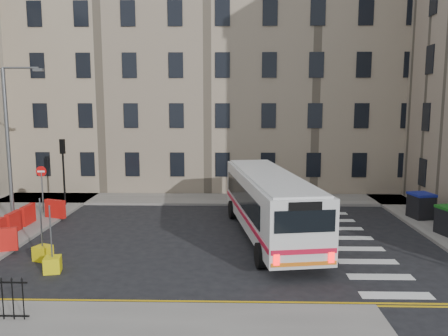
{
  "coord_description": "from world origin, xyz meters",
  "views": [
    {
      "loc": [
        -1.43,
        -19.95,
        6.29
      ],
      "look_at": [
        -1.97,
        2.99,
        3.0
      ],
      "focal_mm": 35.0,
      "sensor_mm": 36.0,
      "label": 1
    }
  ],
  "objects_px": {
    "streetlamp": "(8,144)",
    "bollard_yellow": "(43,253)",
    "wheelie_bin_e": "(421,205)",
    "bollard_chevron": "(53,265)",
    "bus": "(269,202)"
  },
  "relations": [
    {
      "from": "streetlamp",
      "to": "bollard_yellow",
      "type": "relative_size",
      "value": 13.57
    },
    {
      "from": "wheelie_bin_e",
      "to": "bollard_chevron",
      "type": "xyz_separation_m",
      "value": [
        -17.18,
        -7.96,
        -0.55
      ]
    },
    {
      "from": "bollard_chevron",
      "to": "streetlamp",
      "type": "bearing_deg",
      "value": 126.9
    },
    {
      "from": "bus",
      "to": "wheelie_bin_e",
      "type": "bearing_deg",
      "value": 12.21
    },
    {
      "from": "streetlamp",
      "to": "bus",
      "type": "relative_size",
      "value": 0.72
    },
    {
      "from": "streetlamp",
      "to": "bus",
      "type": "distance_m",
      "value": 13.57
    },
    {
      "from": "streetlamp",
      "to": "wheelie_bin_e",
      "type": "distance_m",
      "value": 22.19
    },
    {
      "from": "streetlamp",
      "to": "bollard_chevron",
      "type": "bearing_deg",
      "value": -53.1
    },
    {
      "from": "bus",
      "to": "bollard_yellow",
      "type": "xyz_separation_m",
      "value": [
        -9.5,
        -3.41,
        -1.44
      ]
    },
    {
      "from": "streetlamp",
      "to": "bollard_yellow",
      "type": "xyz_separation_m",
      "value": [
        3.73,
        -4.94,
        -4.04
      ]
    },
    {
      "from": "bollard_yellow",
      "to": "bollard_chevron",
      "type": "xyz_separation_m",
      "value": [
        0.94,
        -1.29,
        0.0
      ]
    },
    {
      "from": "streetlamp",
      "to": "bollard_chevron",
      "type": "height_order",
      "value": "streetlamp"
    },
    {
      "from": "bus",
      "to": "wheelie_bin_e",
      "type": "relative_size",
      "value": 7.89
    },
    {
      "from": "streetlamp",
      "to": "bus",
      "type": "height_order",
      "value": "streetlamp"
    },
    {
      "from": "streetlamp",
      "to": "bollard_yellow",
      "type": "height_order",
      "value": "streetlamp"
    }
  ]
}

